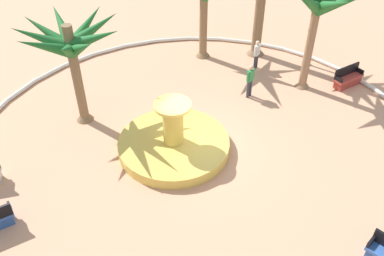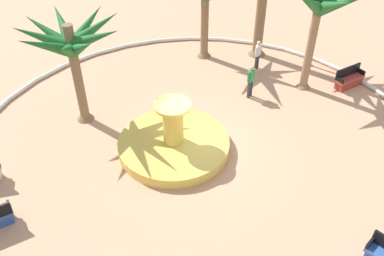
{
  "view_description": "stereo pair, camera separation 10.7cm",
  "coord_description": "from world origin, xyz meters",
  "px_view_note": "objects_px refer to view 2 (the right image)",
  "views": [
    {
      "loc": [
        -6.22,
        11.22,
        11.24
      ],
      "look_at": [
        0.24,
        0.21,
        1.0
      ],
      "focal_mm": 38.86,
      "sensor_mm": 36.0,
      "label": 1
    },
    {
      "loc": [
        -6.31,
        11.17,
        11.24
      ],
      "look_at": [
        0.24,
        0.21,
        1.0
      ],
      "focal_mm": 38.86,
      "sensor_mm": 36.0,
      "label": 2
    }
  ],
  "objects_px": {
    "fountain": "(174,143)",
    "palm_tree_near_fountain": "(71,44)",
    "palm_tree_mid_plaza": "(318,4)",
    "person_cyclist_helmet": "(258,54)",
    "person_cyclist_photo": "(251,80)",
    "lamppost": "(315,17)",
    "bench_west": "(349,80)"
  },
  "relations": [
    {
      "from": "palm_tree_near_fountain",
      "to": "person_cyclist_helmet",
      "type": "relative_size",
      "value": 2.98
    },
    {
      "from": "bench_west",
      "to": "lamppost",
      "type": "bearing_deg",
      "value": -22.68
    },
    {
      "from": "palm_tree_mid_plaza",
      "to": "person_cyclist_helmet",
      "type": "distance_m",
      "value": 4.3
    },
    {
      "from": "palm_tree_mid_plaza",
      "to": "bench_west",
      "type": "xyz_separation_m",
      "value": [
        -1.91,
        -1.2,
        -3.89
      ]
    },
    {
      "from": "person_cyclist_photo",
      "to": "person_cyclist_helmet",
      "type": "bearing_deg",
      "value": -73.13
    },
    {
      "from": "palm_tree_near_fountain",
      "to": "lamppost",
      "type": "distance_m",
      "value": 11.92
    },
    {
      "from": "palm_tree_mid_plaza",
      "to": "bench_west",
      "type": "bearing_deg",
      "value": -147.91
    },
    {
      "from": "palm_tree_mid_plaza",
      "to": "person_cyclist_photo",
      "type": "height_order",
      "value": "palm_tree_mid_plaza"
    },
    {
      "from": "bench_west",
      "to": "person_cyclist_photo",
      "type": "relative_size",
      "value": 0.98
    },
    {
      "from": "lamppost",
      "to": "person_cyclist_photo",
      "type": "bearing_deg",
      "value": 73.23
    },
    {
      "from": "palm_tree_near_fountain",
      "to": "person_cyclist_photo",
      "type": "relative_size",
      "value": 2.83
    },
    {
      "from": "fountain",
      "to": "palm_tree_near_fountain",
      "type": "distance_m",
      "value": 5.61
    },
    {
      "from": "lamppost",
      "to": "person_cyclist_photo",
      "type": "xyz_separation_m",
      "value": [
        1.32,
        4.37,
        -1.72
      ]
    },
    {
      "from": "person_cyclist_helmet",
      "to": "lamppost",
      "type": "bearing_deg",
      "value": -139.12
    },
    {
      "from": "palm_tree_mid_plaza",
      "to": "bench_west",
      "type": "height_order",
      "value": "palm_tree_mid_plaza"
    },
    {
      "from": "person_cyclist_helmet",
      "to": "fountain",
      "type": "bearing_deg",
      "value": 88.04
    },
    {
      "from": "palm_tree_near_fountain",
      "to": "lamppost",
      "type": "relative_size",
      "value": 1.04
    },
    {
      "from": "person_cyclist_helmet",
      "to": "person_cyclist_photo",
      "type": "height_order",
      "value": "person_cyclist_photo"
    },
    {
      "from": "fountain",
      "to": "person_cyclist_photo",
      "type": "distance_m",
      "value": 5.17
    },
    {
      "from": "palm_tree_near_fountain",
      "to": "palm_tree_mid_plaza",
      "type": "height_order",
      "value": "palm_tree_mid_plaza"
    },
    {
      "from": "palm_tree_near_fountain",
      "to": "palm_tree_mid_plaza",
      "type": "bearing_deg",
      "value": -134.68
    },
    {
      "from": "fountain",
      "to": "palm_tree_mid_plaza",
      "type": "xyz_separation_m",
      "value": [
        -2.92,
        -7.18,
        3.92
      ]
    },
    {
      "from": "person_cyclist_photo",
      "to": "palm_tree_near_fountain",
      "type": "bearing_deg",
      "value": 44.04
    },
    {
      "from": "bench_west",
      "to": "lamppost",
      "type": "xyz_separation_m",
      "value": [
        2.47,
        -1.03,
        2.32
      ]
    },
    {
      "from": "fountain",
      "to": "palm_tree_near_fountain",
      "type": "bearing_deg",
      "value": 3.9
    },
    {
      "from": "palm_tree_mid_plaza",
      "to": "person_cyclist_helmet",
      "type": "relative_size",
      "value": 3.39
    },
    {
      "from": "fountain",
      "to": "person_cyclist_photo",
      "type": "relative_size",
      "value": 2.67
    },
    {
      "from": "bench_west",
      "to": "lamppost",
      "type": "distance_m",
      "value": 3.54
    },
    {
      "from": "palm_tree_mid_plaza",
      "to": "person_cyclist_helmet",
      "type": "height_order",
      "value": "palm_tree_mid_plaza"
    },
    {
      "from": "palm_tree_near_fountain",
      "to": "bench_west",
      "type": "distance_m",
      "value": 13.15
    },
    {
      "from": "palm_tree_mid_plaza",
      "to": "lamppost",
      "type": "height_order",
      "value": "palm_tree_mid_plaza"
    },
    {
      "from": "person_cyclist_helmet",
      "to": "bench_west",
      "type": "bearing_deg",
      "value": -170.29
    }
  ]
}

